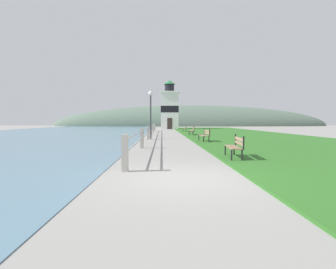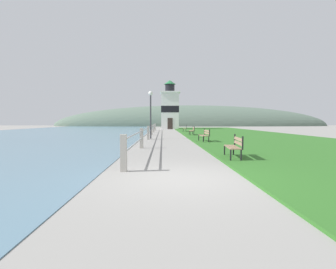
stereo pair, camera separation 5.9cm
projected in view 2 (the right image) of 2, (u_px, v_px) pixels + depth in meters
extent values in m
plane|color=gray|center=(180.00, 179.00, 6.75)|extent=(160.00, 160.00, 0.00)
cube|color=#2D6623|center=(242.00, 135.00, 26.74)|extent=(12.00, 59.58, 0.06)
cube|color=slate|center=(26.00, 136.00, 26.29)|extent=(24.00, 95.33, 0.01)
cube|color=#A8A399|center=(124.00, 153.00, 7.69)|extent=(0.18, 0.18, 1.10)
cube|color=#A8A399|center=(142.00, 138.00, 14.23)|extent=(0.18, 0.18, 1.10)
cube|color=#A8A399|center=(148.00, 133.00, 20.77)|extent=(0.18, 0.18, 1.10)
cube|color=#A8A399|center=(152.00, 130.00, 27.32)|extent=(0.18, 0.18, 1.10)
cube|color=#A8A399|center=(154.00, 128.00, 33.86)|extent=(0.18, 0.18, 1.10)
cube|color=#A8A399|center=(155.00, 127.00, 40.40)|extent=(0.18, 0.18, 1.10)
cylinder|color=#B2B2B7|center=(150.00, 127.00, 24.02)|extent=(0.06, 32.76, 0.06)
cylinder|color=#B2B2B7|center=(150.00, 131.00, 24.04)|extent=(0.06, 32.76, 0.06)
cube|color=#846B51|center=(228.00, 147.00, 10.22)|extent=(0.27, 1.64, 0.04)
cube|color=#846B51|center=(232.00, 147.00, 10.21)|extent=(0.27, 1.64, 0.04)
cube|color=#846B51|center=(236.00, 147.00, 10.20)|extent=(0.27, 1.64, 0.04)
cube|color=#846B51|center=(238.00, 139.00, 10.18)|extent=(0.21, 1.63, 0.11)
cube|color=#846B51|center=(238.00, 143.00, 10.19)|extent=(0.21, 1.63, 0.11)
cube|color=black|center=(231.00, 156.00, 9.45)|extent=(0.05, 0.05, 0.45)
cube|color=black|center=(224.00, 151.00, 11.03)|extent=(0.05, 0.05, 0.45)
cube|color=black|center=(241.00, 156.00, 9.42)|extent=(0.05, 0.05, 0.45)
cube|color=black|center=(233.00, 151.00, 11.00)|extent=(0.05, 0.05, 0.45)
cube|color=black|center=(243.00, 143.00, 9.40)|extent=(0.05, 0.05, 0.49)
cube|color=black|center=(235.00, 140.00, 10.97)|extent=(0.05, 0.05, 0.49)
cube|color=#846B51|center=(201.00, 135.00, 18.29)|extent=(0.21, 1.64, 0.04)
cube|color=#846B51|center=(204.00, 135.00, 18.30)|extent=(0.21, 1.64, 0.04)
cube|color=#846B51|center=(206.00, 135.00, 18.31)|extent=(0.21, 1.64, 0.04)
cube|color=#846B51|center=(207.00, 131.00, 18.30)|extent=(0.15, 1.63, 0.11)
cube|color=#846B51|center=(207.00, 133.00, 18.31)|extent=(0.15, 1.63, 0.11)
cube|color=black|center=(203.00, 140.00, 17.51)|extent=(0.05, 0.05, 0.45)
cube|color=black|center=(199.00, 138.00, 19.09)|extent=(0.05, 0.05, 0.45)
cube|color=black|center=(209.00, 140.00, 17.54)|extent=(0.05, 0.05, 0.45)
cube|color=black|center=(204.00, 138.00, 19.11)|extent=(0.05, 0.05, 0.45)
cube|color=black|center=(209.00, 133.00, 17.52)|extent=(0.05, 0.05, 0.49)
cube|color=black|center=(204.00, 132.00, 19.09)|extent=(0.05, 0.05, 0.49)
cube|color=#846B51|center=(190.00, 131.00, 26.94)|extent=(0.22, 1.98, 0.04)
cube|color=#846B51|center=(191.00, 131.00, 26.93)|extent=(0.22, 1.98, 0.04)
cube|color=#846B51|center=(193.00, 131.00, 26.93)|extent=(0.22, 1.98, 0.04)
cube|color=#846B51|center=(194.00, 128.00, 26.91)|extent=(0.16, 1.98, 0.11)
cube|color=#846B51|center=(194.00, 129.00, 26.92)|extent=(0.16, 1.98, 0.11)
cube|color=black|center=(190.00, 134.00, 25.99)|extent=(0.05, 0.05, 0.45)
cube|color=black|center=(189.00, 133.00, 27.91)|extent=(0.05, 0.05, 0.45)
cube|color=black|center=(194.00, 134.00, 25.98)|extent=(0.05, 0.05, 0.45)
cube|color=black|center=(193.00, 133.00, 27.90)|extent=(0.05, 0.05, 0.45)
cube|color=black|center=(194.00, 129.00, 25.95)|extent=(0.05, 0.05, 0.49)
cube|color=black|center=(193.00, 128.00, 27.87)|extent=(0.05, 0.05, 0.49)
cube|color=#846B51|center=(183.00, 128.00, 35.13)|extent=(0.26, 1.72, 0.04)
cube|color=#846B51|center=(185.00, 128.00, 35.12)|extent=(0.26, 1.72, 0.04)
cube|color=#846B51|center=(186.00, 128.00, 35.11)|extent=(0.26, 1.72, 0.04)
cube|color=#846B51|center=(186.00, 126.00, 35.09)|extent=(0.20, 1.72, 0.11)
cube|color=#846B51|center=(186.00, 127.00, 35.10)|extent=(0.20, 1.72, 0.11)
cube|color=black|center=(183.00, 131.00, 34.32)|extent=(0.05, 0.05, 0.45)
cube|color=black|center=(183.00, 130.00, 35.98)|extent=(0.05, 0.05, 0.45)
cube|color=black|center=(186.00, 131.00, 34.29)|extent=(0.05, 0.05, 0.45)
cube|color=black|center=(186.00, 130.00, 35.95)|extent=(0.05, 0.05, 0.45)
cube|color=black|center=(186.00, 127.00, 34.26)|extent=(0.05, 0.05, 0.49)
cube|color=black|center=(186.00, 127.00, 35.93)|extent=(0.05, 0.05, 0.49)
cube|color=white|center=(170.00, 111.00, 48.12)|extent=(3.15, 3.15, 6.53)
cube|color=black|center=(170.00, 109.00, 48.11)|extent=(3.19, 3.19, 1.18)
cube|color=white|center=(170.00, 93.00, 47.95)|extent=(3.62, 3.62, 0.25)
cylinder|color=black|center=(170.00, 88.00, 47.91)|extent=(1.73, 1.73, 1.38)
cone|color=#23703D|center=(170.00, 82.00, 47.85)|extent=(2.16, 2.16, 0.76)
cube|color=#332823|center=(170.00, 124.00, 46.65)|extent=(0.90, 0.06, 2.00)
cylinder|color=#333338|center=(151.00, 117.00, 21.80)|extent=(0.12, 0.12, 3.60)
sphere|color=white|center=(151.00, 93.00, 21.70)|extent=(0.36, 0.36, 0.36)
ellipsoid|color=#566B5B|center=(191.00, 126.00, 76.53)|extent=(80.00, 16.00, 12.00)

